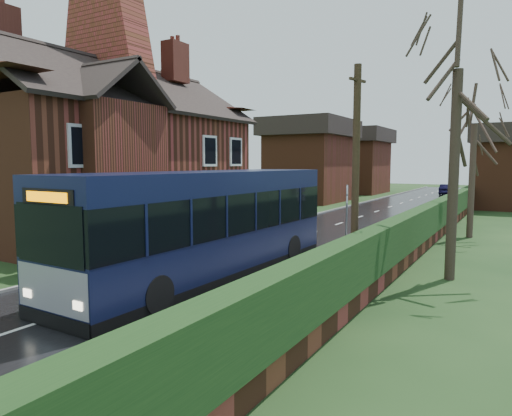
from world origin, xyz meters
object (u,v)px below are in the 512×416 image
Objects in this scene: brick_house at (110,147)px; telegraph_pole at (356,172)px; bus_stop_sign at (347,208)px; car_silver at (173,245)px; car_green at (181,243)px; bus at (208,225)px.

telegraph_pole is at bearing -11.20° from brick_house.
brick_house is 5.39× the size of bus_stop_sign.
car_silver reaches higher than car_green.
brick_house is at bearing 164.42° from bus_stop_sign.
car_green is at bearing -161.12° from telegraph_pole.
telegraph_pole is (6.30, 1.09, 2.65)m from car_silver.
bus_stop_sign is at bearing 5.86° from brick_house.
bus is at bearing -10.82° from car_silver.
bus_stop_sign reaches higher than car_green.
telegraph_pole reaches higher than car_silver.
car_silver is (-2.30, 1.04, -1.01)m from bus.
brick_house is at bearing 142.52° from car_green.
brick_house is at bearing 154.59° from bus.
car_green is (-2.40, 1.56, -1.02)m from bus.
car_green is at bearing 114.40° from car_silver.
car_silver is at bearing -92.07° from car_green.
bus reaches higher than car_silver.
bus is at bearing -138.16° from telegraph_pole.
car_silver is at bearing 157.05° from bus.
bus is 6.50m from bus_stop_sign.
telegraph_pole is (13.53, -2.68, -1.09)m from brick_house.
brick_house is 3.92× the size of car_silver.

